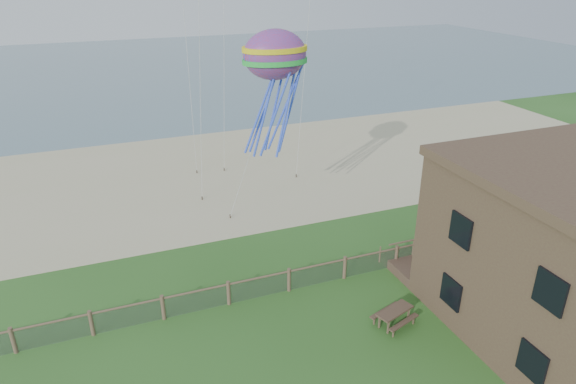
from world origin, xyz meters
name	(u,v)px	position (x,y,z in m)	size (l,w,h in m)	color
ground	(345,375)	(0.00, 0.00, 0.00)	(160.00, 160.00, 0.00)	#29541D
sand_beach	(212,174)	(0.00, 22.00, 0.00)	(72.00, 20.00, 0.02)	#BBB287
ocean	(142,70)	(0.00, 66.00, 0.00)	(160.00, 68.00, 0.02)	slate
chainlink_fence	(289,281)	(0.00, 6.00, 0.55)	(36.20, 0.20, 1.25)	brown
motel_deck	(515,247)	(13.00, 5.00, 0.25)	(15.00, 2.00, 0.50)	brown
picnic_table	(394,317)	(3.39, 1.97, 0.37)	(1.76, 1.33, 0.74)	brown
octopus_kite	(275,90)	(1.38, 11.53, 8.52)	(3.43, 2.42, 7.05)	red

